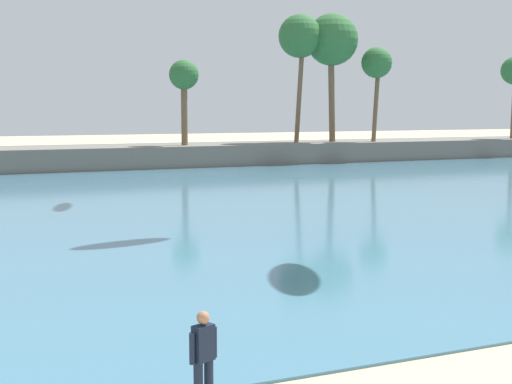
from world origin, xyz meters
The scene contains 3 objects.
sea centered at (0.00, 51.73, 0.03)m, with size 220.00×87.23×0.06m, color teal.
palm_headland centered at (3.70, 55.33, 2.57)m, with size 110.49×6.00×13.35m.
person_at_waterline centered at (-1.30, 7.44, 0.89)m, with size 0.52×0.31×1.67m.
Camera 1 is at (-5.00, -3.10, 4.83)m, focal length 51.06 mm.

